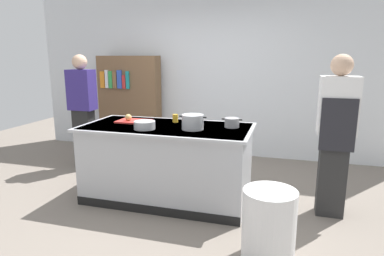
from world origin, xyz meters
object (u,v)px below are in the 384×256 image
object	(u,v)px
stock_pot	(193,122)
person_guest	(83,109)
person_chef	(336,133)
bookshelf	(130,104)
juice_cup	(175,118)
trash_bin	(269,225)
mixing_bowl	(145,125)
onion	(128,117)
sauce_pan	(232,123)

from	to	relation	value
stock_pot	person_guest	distance (m)	2.16
person_chef	bookshelf	size ratio (longest dim) A/B	1.01
juice_cup	trash_bin	size ratio (longest dim) A/B	0.16
trash_bin	bookshelf	world-z (taller)	bookshelf
trash_bin	person_guest	world-z (taller)	person_guest
juice_cup	person_chef	size ratio (longest dim) A/B	0.06
stock_pot	mixing_bowl	xyz separation A→B (m)	(-0.52, -0.13, -0.04)
mixing_bowl	trash_bin	distance (m)	1.71
mixing_bowl	person_chef	world-z (taller)	person_chef
person_guest	bookshelf	world-z (taller)	person_guest
stock_pot	juice_cup	bearing A→B (deg)	134.14
onion	trash_bin	xyz separation A→B (m)	(1.77, -1.00, -0.65)
stock_pot	mixing_bowl	distance (m)	0.54
stock_pot	bookshelf	size ratio (longest dim) A/B	0.18
sauce_pan	juice_cup	bearing A→B (deg)	172.40
person_chef	onion	bearing A→B (deg)	86.39
person_chef	stock_pot	bearing A→B (deg)	92.95
juice_cup	person_chef	bearing A→B (deg)	-4.28
juice_cup	bookshelf	bearing A→B (deg)	131.79
stock_pot	mixing_bowl	bearing A→B (deg)	-165.45
mixing_bowl	bookshelf	xyz separation A→B (m)	(-1.19, 2.02, -0.09)
mixing_bowl	person_guest	xyz separation A→B (m)	(-1.46, 1.00, -0.03)
person_chef	person_guest	world-z (taller)	same
sauce_pan	bookshelf	world-z (taller)	bookshelf
sauce_pan	person_guest	distance (m)	2.46
mixing_bowl	trash_bin	size ratio (longest dim) A/B	0.39
sauce_pan	trash_bin	distance (m)	1.34
juice_cup	trash_bin	world-z (taller)	juice_cup
person_guest	bookshelf	xyz separation A→B (m)	(0.27, 1.02, -0.06)
person_chef	sauce_pan	bearing A→B (deg)	83.65
onion	bookshelf	bearing A→B (deg)	116.04
stock_pot	bookshelf	world-z (taller)	bookshelf
mixing_bowl	person_chef	distance (m)	2.04
onion	trash_bin	size ratio (longest dim) A/B	0.13
sauce_pan	juice_cup	distance (m)	0.72
sauce_pan	person_chef	world-z (taller)	person_chef
mixing_bowl	bookshelf	world-z (taller)	bookshelf
mixing_bowl	person_guest	bearing A→B (deg)	145.69
onion	stock_pot	distance (m)	0.88
person_chef	bookshelf	bearing A→B (deg)	57.91
stock_pot	juice_cup	world-z (taller)	stock_pot
stock_pot	bookshelf	bearing A→B (deg)	132.21
trash_bin	bookshelf	xyz separation A→B (m)	(-2.61, 2.72, 0.54)
mixing_bowl	bookshelf	size ratio (longest dim) A/B	0.14
trash_bin	onion	bearing A→B (deg)	150.63
stock_pot	person_guest	xyz separation A→B (m)	(-1.98, 0.86, -0.07)
person_chef	person_guest	xyz separation A→B (m)	(-3.48, 0.67, -0.00)
bookshelf	mixing_bowl	bearing A→B (deg)	-59.50
juice_cup	trash_bin	bearing A→B (deg)	-43.52
stock_pot	person_guest	bearing A→B (deg)	156.47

